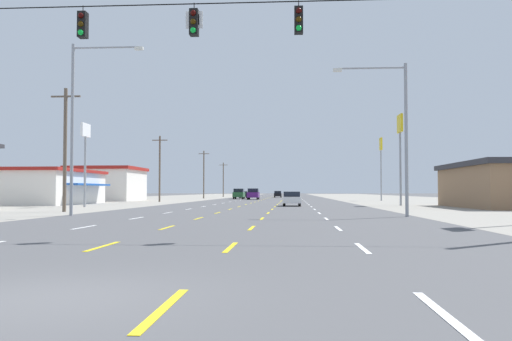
{
  "coord_description": "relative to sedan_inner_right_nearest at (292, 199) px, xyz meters",
  "views": [
    {
      "loc": [
        3.4,
        -7.33,
        1.51
      ],
      "look_at": [
        -0.31,
        47.59,
        3.63
      ],
      "focal_mm": 37.59,
      "sensor_mm": 36.0,
      "label": 1
    }
  ],
  "objects": [
    {
      "name": "pole_sign_right_row_1",
      "position": [
        11.37,
        2.58,
        6.52
      ],
      "size": [
        0.24,
        2.09,
        9.56
      ],
      "color": "gray",
      "rests_on": "ground"
    },
    {
      "name": "lane_markings",
      "position": [
        -3.37,
        57.47,
        -0.75
      ],
      "size": [
        10.64,
        227.6,
        0.01
      ],
      "color": "white",
      "rests_on": "ground"
    },
    {
      "name": "suv_far_left_mid",
      "position": [
        -10.16,
        47.93,
        0.27
      ],
      "size": [
        1.98,
        4.9,
        1.98
      ],
      "color": "#235B2D",
      "rests_on": "ground"
    },
    {
      "name": "utility_pole_left_row_1",
      "position": [
        -18.69,
        20.24,
        4.11
      ],
      "size": [
        2.2,
        0.26,
        9.34
      ],
      "color": "brown",
      "rests_on": "ground"
    },
    {
      "name": "storefront_left_row_1",
      "position": [
        -30.77,
        5.62,
        1.26
      ],
      "size": [
        15.5,
        15.0,
        4.0
      ],
      "color": "silver",
      "rests_on": "ground"
    },
    {
      "name": "lot_apron_left",
      "position": [
        -28.12,
        18.97,
        -0.75
      ],
      "size": [
        28.0,
        440.0,
        0.01
      ],
      "primitive_type": "cube",
      "color": "gray",
      "rests_on": "ground"
    },
    {
      "name": "utility_pole_left_row_0",
      "position": [
        -16.53,
        -16.38,
        3.97
      ],
      "size": [
        2.2,
        0.26,
        9.05
      ],
      "color": "brown",
      "rests_on": "ground"
    },
    {
      "name": "sedan_far_left_midfar",
      "position": [
        -10.32,
        59.71,
        0.0
      ],
      "size": [
        1.8,
        4.5,
        1.46
      ],
      "color": "black",
      "rests_on": "ground"
    },
    {
      "name": "pole_sign_left_row_1",
      "position": [
        -19.71,
        -4.51,
        5.21
      ],
      "size": [
        0.24,
        1.98,
        8.0
      ],
      "color": "gray",
      "rests_on": "ground"
    },
    {
      "name": "hatchback_center_turn_far",
      "position": [
        -3.33,
        71.67,
        0.03
      ],
      "size": [
        1.72,
        3.9,
        1.54
      ],
      "color": "black",
      "rests_on": "ground"
    },
    {
      "name": "utility_pole_left_row_2",
      "position": [
        -18.09,
        54.56,
        4.34
      ],
      "size": [
        2.2,
        0.26,
        9.8
      ],
      "color": "brown",
      "rests_on": "ground"
    },
    {
      "name": "streetlight_left_row_0",
      "position": [
        -13.08,
        -22.29,
        5.4
      ],
      "size": [
        4.52,
        0.26,
        10.65
      ],
      "color": "gray",
      "rests_on": "ground"
    },
    {
      "name": "lot_apron_right",
      "position": [
        21.38,
        18.97,
        -0.75
      ],
      "size": [
        28.0,
        440.0,
        0.01
      ],
      "primitive_type": "cube",
      "color": "gray",
      "rests_on": "ground"
    },
    {
      "name": "suv_inner_left_near",
      "position": [
        -6.94,
        41.64,
        0.27
      ],
      "size": [
        1.98,
        4.9,
        1.98
      ],
      "color": "#4C196B",
      "rests_on": "ground"
    },
    {
      "name": "storefront_left_row_2",
      "position": [
        -28.9,
        27.85,
        1.9
      ],
      "size": [
        10.15,
        11.54,
        5.27
      ],
      "color": "silver",
      "rests_on": "ground"
    },
    {
      "name": "sedan_inner_right_nearest",
      "position": [
        0.0,
        0.0,
        0.0
      ],
      "size": [
        1.8,
        4.5,
        1.46
      ],
      "color": "white",
      "rests_on": "ground"
    },
    {
      "name": "utility_pole_left_row_3",
      "position": [
        -17.91,
        84.4,
        3.9
      ],
      "size": [
        2.2,
        0.26,
        8.93
      ],
      "color": "brown",
      "rests_on": "ground"
    },
    {
      "name": "pole_sign_right_row_2",
      "position": [
        14.05,
        31.14,
        6.56
      ],
      "size": [
        0.24,
        1.68,
        9.93
      ],
      "color": "gray",
      "rests_on": "ground"
    },
    {
      "name": "streetlight_right_row_0",
      "position": [
        6.3,
        -22.29,
        4.59
      ],
      "size": [
        4.38,
        0.26,
        9.11
      ],
      "color": "gray",
      "rests_on": "ground"
    },
    {
      "name": "signal_span_wire",
      "position": [
        -3.39,
        -36.01,
        4.45
      ],
      "size": [
        25.15,
        0.53,
        9.12
      ],
      "color": "brown",
      "rests_on": "ground"
    },
    {
      "name": "ground_plane",
      "position": [
        -3.37,
        18.97,
        -0.76
      ],
      "size": [
        572.0,
        572.0,
        0.0
      ],
      "primitive_type": "plane",
      "color": "#4C4C4F"
    }
  ]
}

